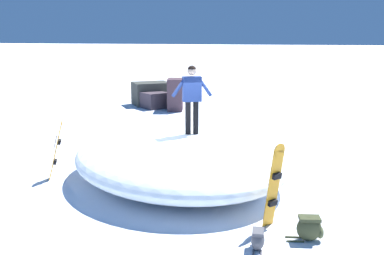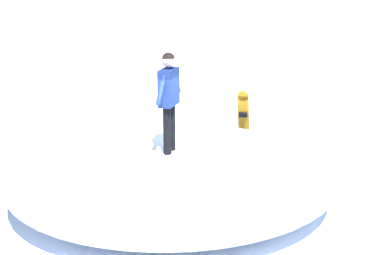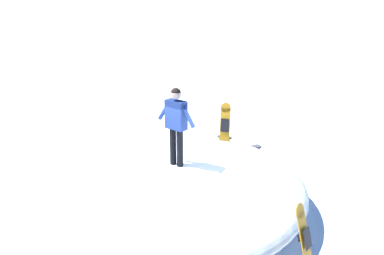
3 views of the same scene
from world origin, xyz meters
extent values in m
plane|color=white|center=(0.00, 0.00, 0.00)|extent=(240.00, 240.00, 0.00)
ellipsoid|color=white|center=(-0.15, 0.34, 0.59)|extent=(7.87, 7.83, 1.18)
cylinder|color=black|center=(-0.39, 0.73, 1.60)|extent=(0.14, 0.14, 0.83)
cylinder|color=black|center=(-0.32, 0.55, 1.60)|extent=(0.14, 0.14, 0.83)
cube|color=navy|center=(-0.35, 0.64, 2.33)|extent=(0.37, 0.51, 0.62)
sphere|color=beige|center=(-0.35, 0.64, 2.78)|extent=(0.23, 0.23, 0.23)
cylinder|color=navy|center=(-0.47, 0.94, 2.38)|extent=(0.22, 0.40, 0.51)
cylinder|color=navy|center=(-0.24, 0.34, 2.38)|extent=(0.22, 0.40, 0.51)
sphere|color=black|center=(-0.35, 0.64, 2.80)|extent=(0.22, 0.22, 0.22)
cube|color=orange|center=(0.39, -2.77, 0.72)|extent=(0.39, 0.46, 1.44)
cylinder|color=orange|center=(0.32, -2.59, 1.44)|extent=(0.27, 0.18, 0.26)
cube|color=black|center=(0.39, -2.76, 0.98)|extent=(0.24, 0.17, 0.35)
cube|color=black|center=(0.35, -2.66, 0.98)|extent=(0.21, 0.16, 0.12)
cube|color=black|center=(0.40, -2.79, 0.46)|extent=(0.21, 0.16, 0.12)
camera|label=1|loc=(10.31, 2.81, 3.73)|focal=41.17mm
camera|label=2|loc=(-5.99, 6.79, 4.27)|focal=47.65mm
camera|label=3|loc=(-4.45, -7.70, 5.16)|focal=42.99mm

